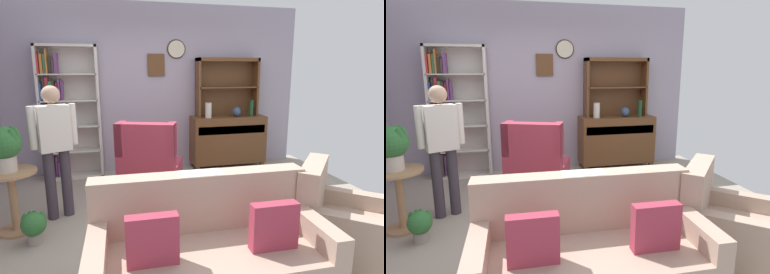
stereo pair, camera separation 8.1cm
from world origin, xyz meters
The scene contains 18 objects.
ground_plane centered at (0.00, 0.00, -0.01)m, with size 5.40×4.60×0.02m, color #9E9384.
wall_back centered at (0.00, 2.13, 1.41)m, with size 5.00×0.09×2.80m.
area_rug centered at (0.20, -0.30, 0.00)m, with size 2.37×1.99×0.01m, color brown.
bookshelf centered at (-1.53, 1.94, 1.06)m, with size 0.90×0.30×2.10m.
sideboard centered at (1.17, 1.86, 0.51)m, with size 1.30×0.45×0.92m.
sideboard_hutch centered at (1.17, 1.97, 1.56)m, with size 1.10×0.26×1.00m.
vase_tall centered at (0.78, 1.78, 1.05)m, with size 0.11×0.11×0.26m, color beige.
vase_round centered at (1.30, 1.79, 1.01)m, with size 0.15×0.15×0.17m, color #33476B.
bottle_wine centered at (1.56, 1.77, 1.06)m, with size 0.07×0.07×0.28m, color #194223.
couch_floral centered at (-0.12, -1.23, 0.31)m, with size 1.82×0.89×0.90m.
armchair_floral centered at (1.21, -1.04, 0.29)m, with size 1.08×1.08×0.88m.
wingback_chair centered at (-0.33, 0.91, 0.38)m, with size 1.01×1.02×1.05m.
plant_stand centered at (-1.87, 0.19, 0.42)m, with size 0.52×0.52×0.69m.
potted_plant_large centered at (-1.89, 0.19, 0.97)m, with size 0.34×0.34×0.47m.
potted_plant_small centered at (-1.62, -0.13, 0.20)m, with size 0.24×0.24×0.33m.
person_reading centered at (-1.46, 0.46, 0.91)m, with size 0.51×0.32×1.56m.
coffee_table centered at (0.04, -0.34, 0.35)m, with size 0.80×0.50×0.42m.
book_stack centered at (0.16, -0.32, 0.48)m, with size 0.20×0.14×0.11m.
Camera 2 is at (-0.71, -3.39, 1.75)m, focal length 29.84 mm.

